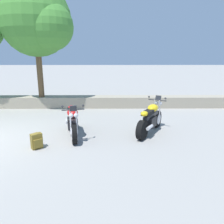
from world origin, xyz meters
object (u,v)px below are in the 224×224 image
Objects in this scene: motorcycle_red_near_left at (73,122)px; rider_backpack at (37,140)px; motorcycle_yellow_centre at (151,119)px; leafy_tree_mid_left at (39,22)px.

rider_backpack is at bearing -129.98° from motorcycle_red_near_left.
motorcycle_yellow_centre is at bearing 6.03° from motorcycle_red_near_left.
motorcycle_yellow_centre is 3.70m from rider_backpack.
motorcycle_red_near_left is 5.76m from leafy_tree_mid_left.
motorcycle_red_near_left is at bearing -173.97° from motorcycle_yellow_centre.
rider_backpack is 0.09× the size of leafy_tree_mid_left.
rider_backpack is (-3.46, -1.30, -0.24)m from motorcycle_yellow_centre.
motorcycle_yellow_centre is 3.95× the size of rider_backpack.
leafy_tree_mid_left is (-4.67, 3.71, 3.60)m from motorcycle_yellow_centre.
leafy_tree_mid_left is at bearing 141.50° from motorcycle_yellow_centre.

